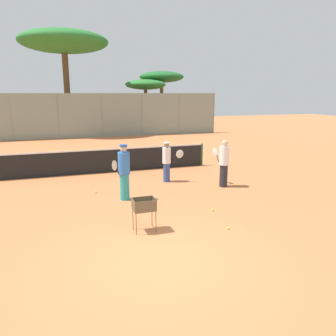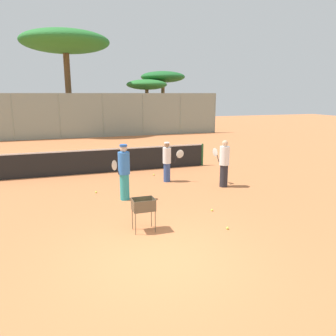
# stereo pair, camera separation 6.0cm
# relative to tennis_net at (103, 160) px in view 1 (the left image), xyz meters

# --- Properties ---
(ground_plane) EXTENTS (80.00, 80.00, 0.00)m
(ground_plane) POSITION_rel_tennis_net_xyz_m (0.00, -8.26, -0.56)
(ground_plane) COLOR #C67242
(tennis_net) EXTENTS (9.63, 0.10, 1.07)m
(tennis_net) POSITION_rel_tennis_net_xyz_m (0.00, 0.00, 0.00)
(tennis_net) COLOR #26592D
(tennis_net) RESTS_ON ground_plane
(back_fence) EXTENTS (23.22, 0.08, 3.47)m
(back_fence) POSITION_rel_tennis_net_xyz_m (0.00, 12.34, 1.18)
(back_fence) COLOR gray
(back_fence) RESTS_ON ground_plane
(tree_1) EXTENTS (4.21, 4.21, 5.51)m
(tree_1) POSITION_rel_tennis_net_xyz_m (7.99, 16.43, 4.35)
(tree_1) COLOR brown
(tree_1) RESTS_ON ground_plane
(tree_2) EXTENTS (7.21, 7.21, 8.49)m
(tree_2) POSITION_rel_tennis_net_xyz_m (-0.77, 15.33, 6.96)
(tree_2) COLOR brown
(tree_2) RESTS_ON ground_plane
(tree_3) EXTENTS (3.64, 3.64, 4.68)m
(tree_3) POSITION_rel_tennis_net_xyz_m (6.00, 14.96, 3.59)
(tree_3) COLOR brown
(tree_3) RESTS_ON ground_plane
(player_white_outfit) EXTENTS (0.71, 0.76, 1.85)m
(player_white_outfit) POSITION_rel_tennis_net_xyz_m (0.13, -4.05, 0.40)
(player_white_outfit) COLOR teal
(player_white_outfit) RESTS_ON ground_plane
(player_red_cap) EXTENTS (0.37, 0.91, 1.77)m
(player_red_cap) POSITION_rel_tennis_net_xyz_m (3.97, -3.70, 0.35)
(player_red_cap) COLOR #26262D
(player_red_cap) RESTS_ON ground_plane
(player_yellow_shirt) EXTENTS (0.83, 0.44, 1.59)m
(player_yellow_shirt) POSITION_rel_tennis_net_xyz_m (2.18, -2.34, 0.27)
(player_yellow_shirt) COLOR #334C8C
(player_yellow_shirt) RESTS_ON ground_plane
(ball_cart) EXTENTS (0.56, 0.41, 0.86)m
(ball_cart) POSITION_rel_tennis_net_xyz_m (0.12, -6.73, 0.08)
(ball_cart) COLOR brown
(ball_cart) RESTS_ON ground_plane
(tennis_ball_0) EXTENTS (0.07, 0.07, 0.07)m
(tennis_ball_0) POSITION_rel_tennis_net_xyz_m (2.39, -5.97, -0.53)
(tennis_ball_0) COLOR #D1E54C
(tennis_ball_0) RESTS_ON ground_plane
(tennis_ball_1) EXTENTS (0.07, 0.07, 0.07)m
(tennis_ball_1) POSITION_rel_tennis_net_xyz_m (2.18, -7.32, -0.53)
(tennis_ball_1) COLOR #D1E54C
(tennis_ball_1) RESTS_ON ground_plane
(tennis_ball_2) EXTENTS (0.07, 0.07, 0.07)m
(tennis_ball_2) POSITION_rel_tennis_net_xyz_m (1.95, -1.21, -0.53)
(tennis_ball_2) COLOR #D1E54C
(tennis_ball_2) RESTS_ON ground_plane
(tennis_ball_3) EXTENTS (0.07, 0.07, 0.07)m
(tennis_ball_3) POSITION_rel_tennis_net_xyz_m (-0.70, -3.02, -0.53)
(tennis_ball_3) COLOR #D1E54C
(tennis_ball_3) RESTS_ON ground_plane
(parked_car) EXTENTS (4.20, 1.70, 1.60)m
(parked_car) POSITION_rel_tennis_net_xyz_m (4.99, 17.04, 0.10)
(parked_car) COLOR white
(parked_car) RESTS_ON ground_plane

